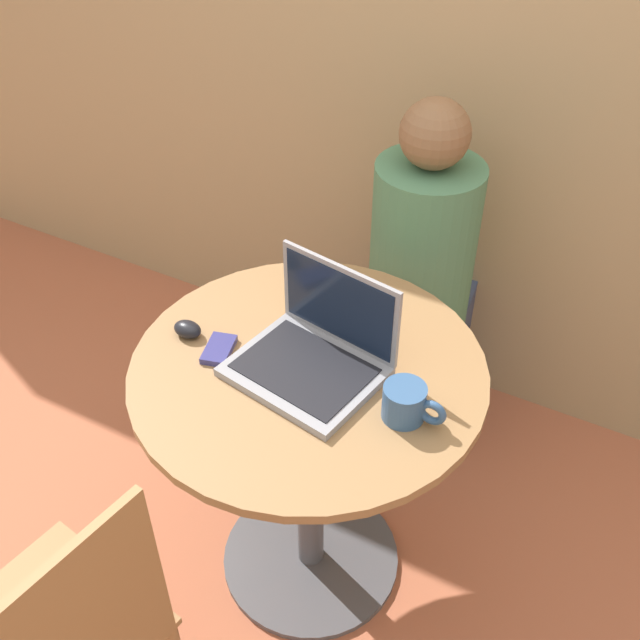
% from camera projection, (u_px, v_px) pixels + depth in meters
% --- Properties ---
extents(ground_plane, '(12.00, 12.00, 0.00)m').
position_uv_depth(ground_plane, '(311.00, 558.00, 2.20)').
color(ground_plane, '#B26042').
extents(back_wall, '(7.00, 0.05, 2.60)m').
position_uv_depth(back_wall, '(477.00, 10.00, 2.01)').
color(back_wall, tan).
rests_on(back_wall, ground_plane).
extents(round_table, '(0.82, 0.82, 0.78)m').
position_uv_depth(round_table, '(309.00, 431.00, 1.84)').
color(round_table, '#4C4C51').
rests_on(round_table, ground_plane).
extents(laptop, '(0.36, 0.31, 0.23)m').
position_uv_depth(laptop, '(315.00, 351.00, 1.67)').
color(laptop, gray).
rests_on(laptop, round_table).
extents(cell_phone, '(0.08, 0.11, 0.02)m').
position_uv_depth(cell_phone, '(219.00, 349.00, 1.73)').
color(cell_phone, navy).
rests_on(cell_phone, round_table).
extents(computer_mouse, '(0.07, 0.05, 0.04)m').
position_uv_depth(computer_mouse, '(188.00, 329.00, 1.77)').
color(computer_mouse, black).
rests_on(computer_mouse, round_table).
extents(coffee_cup, '(0.14, 0.09, 0.08)m').
position_uv_depth(coffee_cup, '(406.00, 403.00, 1.56)').
color(coffee_cup, '#335684').
rests_on(coffee_cup, round_table).
extents(person_seated, '(0.35, 0.49, 1.17)m').
position_uv_depth(person_seated, '(421.00, 298.00, 2.36)').
color(person_seated, '#3D4766').
rests_on(person_seated, ground_plane).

